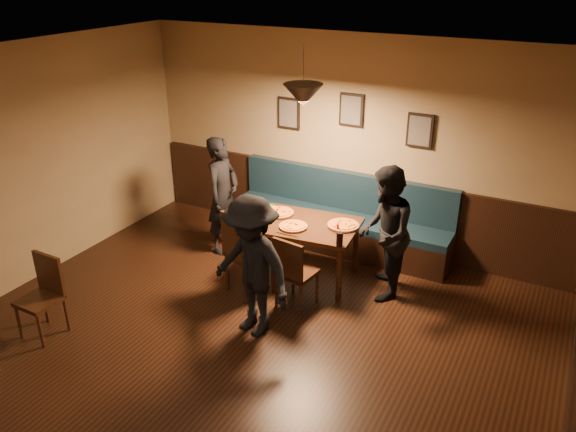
# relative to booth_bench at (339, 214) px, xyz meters

# --- Properties ---
(floor) EXTENTS (7.00, 7.00, 0.00)m
(floor) POSITION_rel_booth_bench_xyz_m (0.00, -3.20, -0.50)
(floor) COLOR black
(floor) RESTS_ON ground
(ceiling) EXTENTS (7.00, 7.00, 0.00)m
(ceiling) POSITION_rel_booth_bench_xyz_m (0.00, -3.20, 2.30)
(ceiling) COLOR silver
(ceiling) RESTS_ON ground
(wall_back) EXTENTS (6.00, 0.00, 6.00)m
(wall_back) POSITION_rel_booth_bench_xyz_m (0.00, 0.30, 0.90)
(wall_back) COLOR #8C704F
(wall_back) RESTS_ON ground
(wainscot) EXTENTS (5.88, 0.06, 1.00)m
(wainscot) POSITION_rel_booth_bench_xyz_m (0.00, 0.27, 0.00)
(wainscot) COLOR black
(wainscot) RESTS_ON ground
(booth_bench) EXTENTS (3.00, 0.60, 1.00)m
(booth_bench) POSITION_rel_booth_bench_xyz_m (0.00, 0.00, 0.00)
(booth_bench) COLOR #0F232D
(booth_bench) RESTS_ON ground
(picture_left) EXTENTS (0.32, 0.04, 0.42)m
(picture_left) POSITION_rel_booth_bench_xyz_m (-0.90, 0.27, 1.20)
(picture_left) COLOR black
(picture_left) RESTS_ON wall_back
(picture_center) EXTENTS (0.32, 0.04, 0.42)m
(picture_center) POSITION_rel_booth_bench_xyz_m (0.00, 0.27, 1.35)
(picture_center) COLOR black
(picture_center) RESTS_ON wall_back
(picture_right) EXTENTS (0.32, 0.04, 0.42)m
(picture_right) POSITION_rel_booth_bench_xyz_m (0.90, 0.27, 1.20)
(picture_right) COLOR black
(picture_right) RESTS_ON wall_back
(pendant_lamp) EXTENTS (0.44, 0.44, 0.25)m
(pendant_lamp) POSITION_rel_booth_bench_xyz_m (-0.12, -0.88, 1.75)
(pendant_lamp) COLOR black
(pendant_lamp) RESTS_ON ceiling
(dining_table) EXTENTS (1.43, 1.00, 0.72)m
(dining_table) POSITION_rel_booth_bench_xyz_m (-0.12, -0.88, -0.14)
(dining_table) COLOR #321C0D
(dining_table) RESTS_ON floor
(chair_near_left) EXTENTS (0.60, 0.60, 1.02)m
(chair_near_left) POSITION_rel_booth_bench_xyz_m (-0.48, -1.50, 0.01)
(chair_near_left) COLOR #33180E
(chair_near_left) RESTS_ON floor
(chair_near_right) EXTENTS (0.44, 0.44, 0.88)m
(chair_near_right) POSITION_rel_booth_bench_xyz_m (0.13, -1.50, -0.06)
(chair_near_right) COLOR black
(chair_near_right) RESTS_ON floor
(diner_left) EXTENTS (0.40, 0.59, 1.57)m
(diner_left) POSITION_rel_booth_bench_xyz_m (-1.34, -0.74, 0.28)
(diner_left) COLOR black
(diner_left) RESTS_ON floor
(diner_right) EXTENTS (0.79, 0.91, 1.57)m
(diner_right) POSITION_rel_booth_bench_xyz_m (0.90, -0.82, 0.29)
(diner_right) COLOR black
(diner_right) RESTS_ON floor
(diner_front) EXTENTS (1.10, 0.80, 1.54)m
(diner_front) POSITION_rel_booth_bench_xyz_m (-0.05, -2.14, 0.27)
(diner_front) COLOR black
(diner_front) RESTS_ON floor
(pizza_a) EXTENTS (0.43, 0.43, 0.04)m
(pizza_a) POSITION_rel_booth_bench_xyz_m (-0.48, -0.79, 0.24)
(pizza_a) COLOR orange
(pizza_a) RESTS_ON dining_table
(pizza_b) EXTENTS (0.38, 0.38, 0.04)m
(pizza_b) POSITION_rel_booth_bench_xyz_m (-0.15, -1.05, 0.24)
(pizza_b) COLOR orange
(pizza_b) RESTS_ON dining_table
(pizza_c) EXTENTS (0.48, 0.48, 0.04)m
(pizza_c) POSITION_rel_booth_bench_xyz_m (0.37, -0.75, 0.24)
(pizza_c) COLOR orange
(pizza_c) RESTS_ON dining_table
(soda_glass) EXTENTS (0.10, 0.10, 0.16)m
(soda_glass) POSITION_rel_booth_bench_xyz_m (0.51, -1.22, 0.30)
(soda_glass) COLOR black
(soda_glass) RESTS_ON dining_table
(tabasco_bottle) EXTENTS (0.03, 0.03, 0.11)m
(tabasco_bottle) POSITION_rel_booth_bench_xyz_m (0.36, -0.90, 0.28)
(tabasco_bottle) COLOR #A60511
(tabasco_bottle) RESTS_ON dining_table
(napkin_a) EXTENTS (0.14, 0.14, 0.01)m
(napkin_a) POSITION_rel_booth_bench_xyz_m (-0.71, -0.65, 0.22)
(napkin_a) COLOR #217E3E
(napkin_a) RESTS_ON dining_table
(napkin_b) EXTENTS (0.16, 0.16, 0.01)m
(napkin_b) POSITION_rel_booth_bench_xyz_m (-0.65, -1.20, 0.22)
(napkin_b) COLOR #207927
(napkin_b) RESTS_ON dining_table
(cutlery_set) EXTENTS (0.17, 0.02, 0.00)m
(cutlery_set) POSITION_rel_booth_bench_xyz_m (-0.12, -1.26, 0.22)
(cutlery_set) COLOR silver
(cutlery_set) RESTS_ON dining_table
(cafe_chair_far) EXTENTS (0.39, 0.39, 0.87)m
(cafe_chair_far) POSITION_rel_booth_bench_xyz_m (-1.95, -3.23, -0.06)
(cafe_chair_far) COLOR black
(cafe_chair_far) RESTS_ON floor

